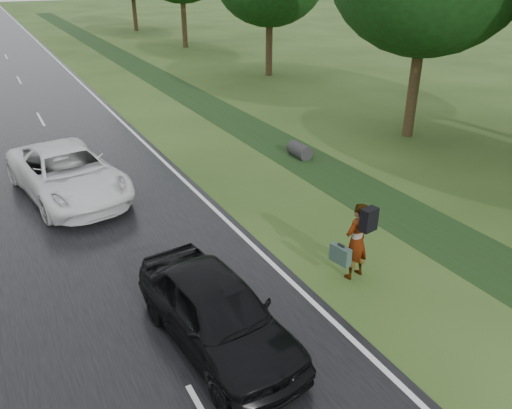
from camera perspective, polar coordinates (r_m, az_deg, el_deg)
The scene contains 5 objects.
edge_stripe_east at distance 50.66m, azimuth -23.34°, elevation 16.35°, with size 0.12×180.00×0.01m, color silver.
drainage_ditch at distance 26.53m, azimuth -5.53°, elevation 11.28°, with size 2.20×120.00×0.56m.
pedestrian at distance 11.58m, azimuth 11.39°, elevation -4.05°, with size 0.93×0.72×1.89m.
white_pickup at distance 16.53m, azimuth -20.74°, elevation 3.40°, with size 2.54×5.50×1.53m, color white.
dark_sedan at distance 9.56m, azimuth -4.48°, elevation -12.15°, with size 1.73×4.29×1.46m, color black.
Camera 1 is at (1.47, -4.95, 6.64)m, focal length 35.00 mm.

